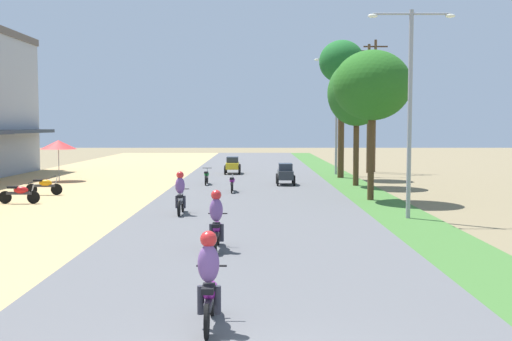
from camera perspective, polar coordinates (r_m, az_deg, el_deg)
parked_motorbike_fifth at (r=28.82m, az=-21.07°, el=-1.92°), size 1.80×0.54×0.94m
parked_motorbike_sixth at (r=31.99m, az=-19.04°, el=-1.29°), size 1.80×0.54×0.94m
vendor_umbrella at (r=39.81m, az=-17.87°, el=2.30°), size 2.20×2.20×2.52m
median_tree_nearest at (r=28.70m, az=10.68°, el=7.72°), size 3.55×3.55×6.84m
median_tree_second at (r=35.45m, az=9.30°, el=7.04°), size 3.31×3.31×7.11m
median_tree_third at (r=40.89m, az=7.92°, el=9.70°), size 2.93×2.93×8.96m
streetlamp_near at (r=23.25m, az=14.07°, el=6.46°), size 3.16×0.20×7.59m
streetlamp_mid at (r=43.50m, az=7.44°, el=5.84°), size 3.16×0.20×8.21m
utility_pole_near at (r=46.94m, az=10.93°, el=6.09°), size 1.80×0.20×9.83m
utility_pole_far at (r=46.02m, az=10.35°, el=5.88°), size 1.80×0.20×9.41m
car_hatchback_charcoal at (r=35.39m, az=2.72°, el=-0.25°), size 1.04×2.00×1.23m
car_sedan_yellow at (r=43.57m, az=-2.21°, el=0.58°), size 1.10×2.26×1.19m
motorbike_foreground_rider at (r=10.48m, az=-4.38°, el=-10.27°), size 0.54×1.80×1.66m
motorbike_ahead_second at (r=16.83m, az=-3.70°, el=-4.76°), size 0.54×1.80×1.66m
motorbike_ahead_third at (r=23.69m, az=-7.03°, el=-2.19°), size 0.54×1.80×1.66m
motorbike_ahead_fourth at (r=31.52m, az=-2.25°, el=-1.10°), size 0.54×1.80×0.94m
motorbike_ahead_fifth at (r=35.63m, az=-4.64°, el=-0.51°), size 0.54×1.80×0.94m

